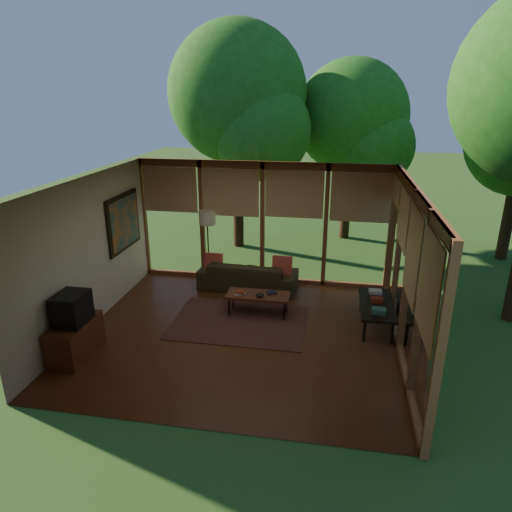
% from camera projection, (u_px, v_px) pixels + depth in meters
% --- Properties ---
extents(floor, '(5.50, 5.50, 0.00)m').
position_uv_depth(floor, '(240.00, 333.00, 8.14)').
color(floor, '#592D17').
rests_on(floor, ground).
extents(ceiling, '(5.50, 5.50, 0.00)m').
position_uv_depth(ceiling, '(238.00, 183.00, 7.23)').
color(ceiling, white).
rests_on(ceiling, ground).
extents(wall_left, '(0.04, 5.00, 2.70)m').
position_uv_depth(wall_left, '(88.00, 253.00, 8.14)').
color(wall_left, beige).
rests_on(wall_left, ground).
extents(wall_front, '(5.50, 0.04, 2.70)m').
position_uv_depth(wall_front, '(194.00, 336.00, 5.37)').
color(wall_front, beige).
rests_on(wall_front, ground).
extents(window_wall_back, '(5.50, 0.12, 2.70)m').
position_uv_depth(window_wall_back, '(262.00, 223.00, 10.01)').
color(window_wall_back, brown).
rests_on(window_wall_back, ground).
extents(window_wall_right, '(0.12, 5.00, 2.70)m').
position_uv_depth(window_wall_right, '(408.00, 273.00, 7.24)').
color(window_wall_right, brown).
rests_on(window_wall_right, ground).
extents(tree_nw, '(3.52, 3.52, 5.80)m').
position_uv_depth(tree_nw, '(237.00, 94.00, 11.56)').
color(tree_nw, '#321F12').
rests_on(tree_nw, ground).
extents(tree_ne, '(3.10, 3.10, 4.98)m').
position_uv_depth(tree_ne, '(352.00, 117.00, 12.52)').
color(tree_ne, '#321F12').
rests_on(tree_ne, ground).
extents(rug, '(2.48, 1.76, 0.01)m').
position_uv_depth(rug, '(240.00, 322.00, 8.55)').
color(rug, brown).
rests_on(rug, floor).
extents(sofa, '(2.16, 0.96, 0.62)m').
position_uv_depth(sofa, '(248.00, 275.00, 9.93)').
color(sofa, '#332C19').
rests_on(sofa, floor).
extents(pillow_left, '(0.39, 0.21, 0.40)m').
position_uv_depth(pillow_left, '(214.00, 262.00, 9.92)').
color(pillow_left, maroon).
rests_on(pillow_left, sofa).
extents(pillow_right, '(0.41, 0.22, 0.43)m').
position_uv_depth(pillow_right, '(282.00, 266.00, 9.67)').
color(pillow_right, maroon).
rests_on(pillow_right, sofa).
extents(ct_book_lower, '(0.26, 0.23, 0.03)m').
position_uv_depth(ct_book_lower, '(240.00, 293.00, 8.72)').
color(ct_book_lower, '#BDB5AC').
rests_on(ct_book_lower, coffee_table).
extents(ct_book_upper, '(0.20, 0.15, 0.03)m').
position_uv_depth(ct_book_upper, '(240.00, 292.00, 8.71)').
color(ct_book_upper, maroon).
rests_on(ct_book_upper, coffee_table).
extents(ct_book_side, '(0.22, 0.19, 0.03)m').
position_uv_depth(ct_book_side, '(272.00, 293.00, 8.74)').
color(ct_book_side, black).
rests_on(ct_book_side, coffee_table).
extents(ct_bowl, '(0.16, 0.16, 0.07)m').
position_uv_depth(ct_bowl, '(260.00, 295.00, 8.60)').
color(ct_bowl, black).
rests_on(ct_bowl, coffee_table).
extents(media_cabinet, '(0.50, 1.00, 0.60)m').
position_uv_depth(media_cabinet, '(75.00, 339.00, 7.37)').
color(media_cabinet, '#5D2B19').
rests_on(media_cabinet, floor).
extents(television, '(0.45, 0.55, 0.50)m').
position_uv_depth(television, '(72.00, 308.00, 7.18)').
color(television, black).
rests_on(television, media_cabinet).
extents(console_book_a, '(0.26, 0.21, 0.09)m').
position_uv_depth(console_book_a, '(379.00, 311.00, 7.88)').
color(console_book_a, '#386253').
rests_on(console_book_a, side_console).
extents(console_book_b, '(0.22, 0.17, 0.09)m').
position_uv_depth(console_book_b, '(377.00, 300.00, 8.30)').
color(console_book_b, maroon).
rests_on(console_book_b, side_console).
extents(console_book_c, '(0.24, 0.18, 0.06)m').
position_uv_depth(console_book_c, '(375.00, 292.00, 8.67)').
color(console_book_c, '#BDB5AC').
rests_on(console_book_c, side_console).
extents(floor_lamp, '(0.36, 0.36, 1.65)m').
position_uv_depth(floor_lamp, '(207.00, 222.00, 9.92)').
color(floor_lamp, black).
rests_on(floor_lamp, floor).
extents(coffee_table, '(1.20, 0.50, 0.43)m').
position_uv_depth(coffee_table, '(258.00, 296.00, 8.73)').
color(coffee_table, '#5D2B19').
rests_on(coffee_table, floor).
extents(side_console, '(0.60, 1.40, 0.46)m').
position_uv_depth(side_console, '(377.00, 306.00, 8.28)').
color(side_console, black).
rests_on(side_console, floor).
extents(wall_painting, '(0.06, 1.35, 1.15)m').
position_uv_depth(wall_painting, '(124.00, 222.00, 9.36)').
color(wall_painting, black).
rests_on(wall_painting, wall_left).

